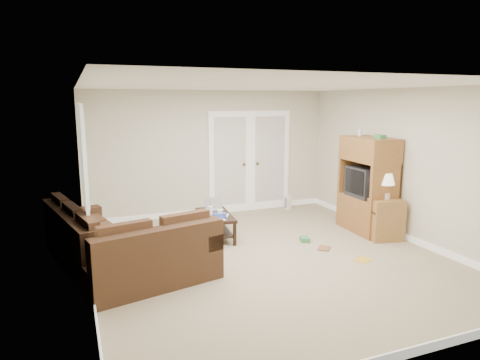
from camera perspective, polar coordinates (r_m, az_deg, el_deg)
name	(u,v)px	position (r m, az deg, el deg)	size (l,w,h in m)	color
floor	(268,258)	(6.46, 3.81, -10.31)	(5.50, 5.50, 0.00)	tan
ceiling	(271,85)	(6.04, 4.11, 12.46)	(5.00, 5.50, 0.02)	white
wall_left	(84,188)	(5.54, -20.07, -0.97)	(0.02, 5.50, 2.50)	beige
wall_right	(407,165)	(7.54, 21.37, 1.84)	(0.02, 5.50, 2.50)	beige
wall_back	(211,153)	(8.66, -3.93, 3.58)	(5.00, 0.02, 2.50)	beige
wall_front	(411,226)	(3.89, 21.78, -5.78)	(5.00, 0.02, 2.50)	beige
baseboards	(268,255)	(6.44, 3.82, -9.89)	(5.00, 5.50, 0.10)	white
french_doors	(250,162)	(8.95, 1.35, 2.43)	(1.80, 0.05, 2.13)	white
window_left	(83,154)	(6.48, -20.21, 3.29)	(0.05, 1.92, 1.42)	white
sectional_sofa	(116,250)	(6.09, -16.25, -8.90)	(2.25, 2.69, 0.79)	#422A19
coffee_table	(215,224)	(7.30, -3.33, -5.94)	(0.62, 1.07, 0.70)	black
tv_armoire	(367,184)	(7.85, 16.63, -0.55)	(0.63, 1.07, 1.80)	brown
side_cabinet	(384,215)	(7.60, 18.60, -4.44)	(0.63, 0.63, 1.12)	olive
space_heater	(288,203)	(9.21, 6.47, -3.00)	(0.12, 0.10, 0.30)	white
floor_magazine	(363,260)	(6.61, 16.06, -10.19)	(0.26, 0.20, 0.01)	gold
floor_greenbox	(305,239)	(7.21, 8.65, -7.83)	(0.14, 0.19, 0.07)	#397F44
floor_book	(319,248)	(6.95, 10.44, -8.85)	(0.17, 0.24, 0.02)	brown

